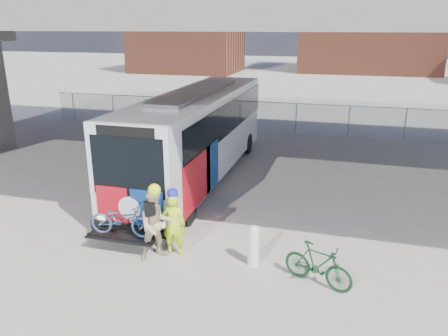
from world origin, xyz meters
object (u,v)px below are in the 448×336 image
at_px(bus, 197,129).
at_px(cyclist_hivis, 174,223).
at_px(bike_parked, 318,265).
at_px(cyclist_tan, 156,224).
at_px(bollard, 253,244).

height_order(bus, cyclist_hivis, bus).
bearing_deg(bike_parked, cyclist_hivis, 105.04).
height_order(bus, bike_parked, bus).
distance_m(cyclist_hivis, bike_parked, 4.03).
distance_m(bus, cyclist_hivis, 6.59).
bearing_deg(bus, cyclist_hivis, -76.86).
bearing_deg(cyclist_tan, cyclist_hivis, 3.73).
height_order(bollard, bike_parked, bollard).
bearing_deg(bus, cyclist_tan, -80.59).
bearing_deg(cyclist_hivis, bike_parked, 168.11).
distance_m(bus, bollard, 7.48).
bearing_deg(bollard, cyclist_hivis, 180.00).
xyz_separation_m(bollard, cyclist_tan, (-2.62, -0.35, 0.41)).
height_order(cyclist_hivis, bike_parked, cyclist_hivis).
xyz_separation_m(bus, bollard, (3.73, -6.32, -1.49)).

